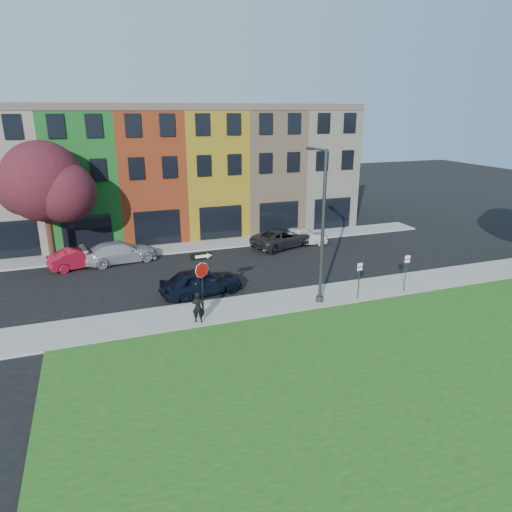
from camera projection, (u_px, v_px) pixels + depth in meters
name	position (u px, v px, depth m)	size (l,w,h in m)	color
ground	(310.00, 326.00, 22.25)	(120.00, 120.00, 0.00)	black
sidewalk_near	(318.00, 297.00, 25.56)	(40.00, 3.00, 0.12)	gray
sidewalk_far	(187.00, 247.00, 34.72)	(40.00, 2.40, 0.12)	gray
rowhouse_block	(176.00, 172.00, 38.90)	(30.00, 10.12, 10.00)	beige
stop_sign	(202.00, 272.00, 22.38)	(1.05, 0.11, 3.33)	black
man	(198.00, 307.00, 22.17)	(0.68, 0.57, 1.58)	black
sedan_near	(201.00, 281.00, 25.80)	(4.91, 2.71, 1.58)	black
parked_car_red	(81.00, 258.00, 30.27)	(4.36, 2.43, 1.36)	maroon
parked_car_silver	(120.00, 252.00, 31.32)	(5.28, 2.88, 1.45)	#9E9EA2
parked_car_dark	(283.00, 238.00, 34.82)	(5.64, 3.83, 1.43)	black
parked_car_white	(303.00, 236.00, 35.50)	(4.25, 2.55, 1.35)	white
street_lamp	(321.00, 227.00, 23.74)	(0.50, 2.58, 8.12)	#404245
parking_sign_a	(359.00, 276.00, 24.72)	(0.32, 0.08, 2.17)	#404245
parking_sign_b	(406.00, 268.00, 25.79)	(0.32, 0.09, 2.25)	#404245
tree_purple	(45.00, 183.00, 29.50)	(6.26, 5.47, 8.13)	black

